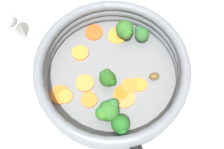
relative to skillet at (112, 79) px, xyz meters
name	(u,v)px	position (x,y,z in m)	size (l,w,h in m)	color
ground_plane	(112,80)	(0.00, 0.00, -0.01)	(4.00, 4.00, 0.00)	silver
skillet	(112,79)	(0.00, 0.00, 0.00)	(0.29, 0.29, 0.02)	gray
skillet_rim_wall	(112,72)	(0.00, 0.00, 0.04)	(0.31, 0.31, 0.06)	gray
skillet_rivet_left	(112,143)	(-0.12, 0.07, 0.01)	(0.01, 0.01, 0.01)	gray
skillet_rivet_right	(151,131)	(-0.14, -0.01, 0.01)	(0.01, 0.01, 0.01)	gray
carrot_slice_0	(89,100)	(-0.02, 0.06, 0.01)	(0.03, 0.03, 0.00)	orange
carrot_slice_1	(139,85)	(-0.04, -0.04, 0.01)	(0.03, 0.03, 0.00)	orange
carrot_slice_2	(66,96)	(0.01, 0.10, 0.01)	(0.03, 0.03, 0.00)	orange
carrot_slice_3	(129,86)	(-0.03, -0.02, 0.01)	(0.03, 0.03, 0.01)	orange
carrot_slice_4	(120,93)	(-0.04, 0.00, 0.01)	(0.03, 0.03, 0.00)	orange
carrot_slice_5	(80,53)	(0.08, 0.03, 0.01)	(0.04, 0.04, 0.01)	orange
carrot_slice_6	(117,36)	(0.08, -0.06, 0.01)	(0.04, 0.04, 0.00)	#F79935
carrot_slice_7	(85,83)	(0.01, 0.06, 0.01)	(0.04, 0.04, 0.01)	#F98F3B
carrot_slice_8	(94,32)	(0.11, -0.02, 0.01)	(0.04, 0.04, 0.00)	orange
carrot_slice_9	(126,96)	(-0.05, 0.00, 0.01)	(0.05, 0.05, 0.00)	orange
carrot_slice_10	(60,95)	(0.02, 0.11, 0.01)	(0.04, 0.04, 0.00)	orange
broccoli_floret_0	(107,78)	(-0.01, 0.01, 0.04)	(0.04, 0.03, 0.05)	#789A5B
broccoli_floret_1	(141,34)	(0.05, -0.10, 0.03)	(0.03, 0.03, 0.04)	#5D9444
broccoli_floret_2	(120,125)	(-0.10, 0.04, 0.03)	(0.04, 0.04, 0.04)	#5C8953
broccoli_floret_3	(125,30)	(0.07, -0.07, 0.04)	(0.04, 0.04, 0.05)	#719B4D
broccoli_floret_4	(107,111)	(-0.07, 0.05, 0.04)	(0.04, 0.05, 0.05)	#6FA255
mushroom_piece_0	(154,76)	(-0.04, -0.08, 0.01)	(0.02, 0.02, 0.01)	brown
salt_shaker	(12,28)	(0.19, 0.14, 0.04)	(0.04, 0.04, 0.09)	white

